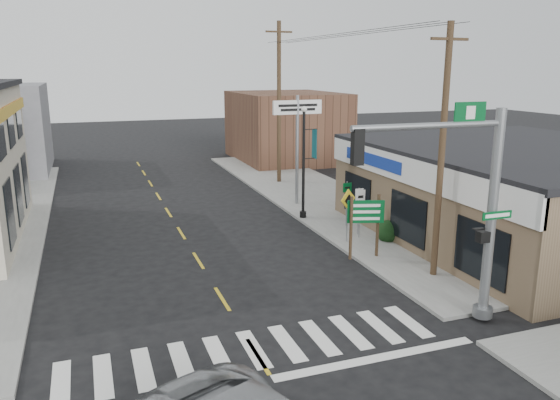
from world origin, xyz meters
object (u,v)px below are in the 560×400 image
object	(u,v)px
lamp_post	(305,154)
dance_center_sign	(297,122)
utility_pole_far	(279,102)
traffic_signal_pole	(472,195)
guide_sign	(365,218)
utility_pole_near	(442,151)
bare_tree	(453,170)
fire_hydrant	(389,232)

from	to	relation	value
lamp_post	dance_center_sign	bearing A→B (deg)	56.13
dance_center_sign	utility_pole_far	size ratio (longest dim) A/B	0.58
traffic_signal_pole	lamp_post	distance (m)	12.51
traffic_signal_pole	guide_sign	distance (m)	6.39
guide_sign	lamp_post	size ratio (longest dim) A/B	0.46
traffic_signal_pole	utility_pole_far	size ratio (longest dim) A/B	0.64
lamp_post	utility_pole_near	bearing A→B (deg)	-100.01
traffic_signal_pole	utility_pole_far	distance (m)	21.54
traffic_signal_pole	guide_sign	world-z (taller)	traffic_signal_pole
lamp_post	bare_tree	distance (m)	8.14
traffic_signal_pole	guide_sign	xyz separation A→B (m)	(-0.12, 5.98, -2.23)
dance_center_sign	utility_pole_near	bearing A→B (deg)	-88.50
fire_hydrant	bare_tree	xyz separation A→B (m)	(1.12, -2.62, 3.19)
fire_hydrant	utility_pole_near	world-z (taller)	utility_pole_near
lamp_post	utility_pole_near	xyz separation A→B (m)	(1.52, -8.98, 1.35)
guide_sign	traffic_signal_pole	bearing A→B (deg)	-70.90
fire_hydrant	bare_tree	world-z (taller)	bare_tree
guide_sign	utility_pole_far	size ratio (longest dim) A/B	0.25
fire_hydrant	utility_pole_far	size ratio (longest dim) A/B	0.07
fire_hydrant	dance_center_sign	xyz separation A→B (m)	(-1.36, 7.73, 4.20)
bare_tree	utility_pole_far	size ratio (longest dim) A/B	0.44
utility_pole_far	guide_sign	bearing A→B (deg)	-99.92
guide_sign	dance_center_sign	distance (m)	9.86
utility_pole_near	utility_pole_far	size ratio (longest dim) A/B	0.87
fire_hydrant	lamp_post	size ratio (longest dim) A/B	0.13
bare_tree	fire_hydrant	bearing A→B (deg)	113.11
guide_sign	lamp_post	xyz separation A→B (m)	(0.06, 6.51, 1.59)
traffic_signal_pole	utility_pole_far	world-z (taller)	utility_pole_far
guide_sign	fire_hydrant	bearing A→B (deg)	55.55
lamp_post	dance_center_sign	distance (m)	3.25
traffic_signal_pole	fire_hydrant	world-z (taller)	traffic_signal_pole
guide_sign	utility_pole_near	distance (m)	4.15
dance_center_sign	bare_tree	world-z (taller)	dance_center_sign
bare_tree	utility_pole_near	world-z (taller)	utility_pole_near
fire_hydrant	lamp_post	distance (m)	6.02
lamp_post	bare_tree	size ratio (longest dim) A/B	1.23
lamp_post	utility_pole_near	size ratio (longest dim) A/B	0.63
traffic_signal_pole	bare_tree	world-z (taller)	traffic_signal_pole
utility_pole_far	lamp_post	bearing A→B (deg)	-104.53
guide_sign	dance_center_sign	world-z (taller)	dance_center_sign
guide_sign	utility_pole_near	xyz separation A→B (m)	(1.58, -2.46, 2.94)
traffic_signal_pole	dance_center_sign	world-z (taller)	traffic_signal_pole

